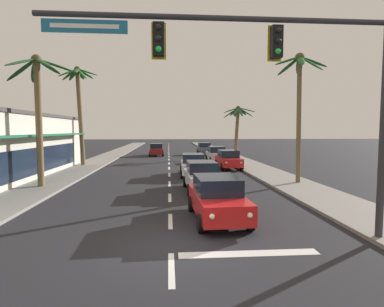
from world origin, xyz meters
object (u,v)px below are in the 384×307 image
sedan_parked_nearest_kerb (204,148)px  palm_right_farthest (238,121)px  sedan_third_in_queue (202,176)px  palm_left_third (79,99)px  sedan_parked_mid_kerb (228,159)px  palm_left_second (38,97)px  palm_right_second (299,89)px  sedan_lead_at_stop_bar (217,198)px  traffic_signal_mast (283,68)px  sedan_fifth_in_queue (193,165)px  sedan_oncoming_far (156,149)px  sedan_parked_far_kerb (216,154)px

sedan_parked_nearest_kerb → palm_right_farthest: (3.75, -4.77, 3.79)m
sedan_third_in_queue → palm_left_third: size_ratio=0.47×
sedan_parked_mid_kerb → palm_left_second: size_ratio=0.57×
sedan_parked_nearest_kerb → palm_right_second: bearing=-83.0°
sedan_parked_nearest_kerb → sedan_parked_mid_kerb: (0.25, -16.75, 0.00)m
palm_left_third → palm_right_farthest: size_ratio=1.44×
palm_left_second → sedan_third_in_queue: bearing=-8.5°
sedan_lead_at_stop_bar → palm_right_farthest: size_ratio=0.68×
sedan_third_in_queue → palm_right_farthest: 23.29m
palm_left_third → sedan_parked_mid_kerb: bearing=-12.3°
traffic_signal_mast → sedan_fifth_in_queue: (-1.53, 14.41, -4.47)m
traffic_signal_mast → palm_right_farthest: size_ratio=1.57×
palm_left_third → palm_right_farthest: 19.62m
traffic_signal_mast → palm_left_third: size_ratio=1.09×
sedan_fifth_in_queue → sedan_parked_nearest_kerb: (3.28, 20.81, 0.00)m
sedan_parked_nearest_kerb → sedan_third_in_queue: bearing=-96.9°
traffic_signal_mast → sedan_fifth_in_queue: size_ratio=2.32×
sedan_third_in_queue → sedan_oncoming_far: (-3.57, 24.81, 0.00)m
traffic_signal_mast → sedan_third_in_queue: bearing=99.8°
sedan_parked_mid_kerb → palm_left_second: (-13.02, -8.49, 4.59)m
sedan_oncoming_far → palm_right_second: palm_right_second is taller
traffic_signal_mast → sedan_third_in_queue: 9.77m
sedan_oncoming_far → sedan_parked_far_kerb: (6.93, -8.65, 0.00)m
sedan_parked_far_kerb → palm_left_third: bearing=-166.9°
traffic_signal_mast → palm_right_second: palm_right_second is taller
sedan_parked_mid_kerb → traffic_signal_mast: bearing=-96.2°
palm_right_second → sedan_parked_far_kerb: bearing=101.5°
sedan_parked_mid_kerb → sedan_oncoming_far: bearing=115.4°
sedan_oncoming_far → sedan_parked_far_kerb: 11.09m
palm_left_third → palm_right_second: bearing=-34.3°
sedan_parked_nearest_kerb → palm_left_third: 20.13m
sedan_fifth_in_queue → sedan_third_in_queue: bearing=-89.6°
sedan_fifth_in_queue → sedan_parked_far_kerb: 10.85m
palm_right_second → palm_left_third: bearing=145.7°
sedan_parked_mid_kerb → palm_left_third: size_ratio=0.47×
sedan_fifth_in_queue → sedan_parked_nearest_kerb: bearing=81.1°
sedan_parked_mid_kerb → sedan_parked_far_kerb: 6.24m
traffic_signal_mast → sedan_lead_at_stop_bar: bearing=119.3°
sedan_lead_at_stop_bar → palm_left_third: bearing=118.9°
sedan_oncoming_far → sedan_parked_mid_kerb: (7.05, -14.89, 0.00)m
sedan_third_in_queue → palm_right_second: (6.33, 1.54, 5.18)m
palm_left_second → palm_right_second: bearing=0.4°
sedan_fifth_in_queue → palm_right_farthest: 17.91m
palm_left_second → sedan_lead_at_stop_bar: bearing=-37.5°
traffic_signal_mast → sedan_third_in_queue: (-1.49, 8.56, -4.47)m
sedan_parked_nearest_kerb → palm_right_second: (3.10, -25.13, 5.18)m
sedan_lead_at_stop_bar → sedan_parked_nearest_kerb: bearing=84.3°
palm_left_third → sedan_parked_far_kerb: bearing=13.1°
traffic_signal_mast → palm_right_farthest: (5.50, 30.45, -0.68)m
sedan_lead_at_stop_bar → sedan_parked_mid_kerb: bearing=77.4°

